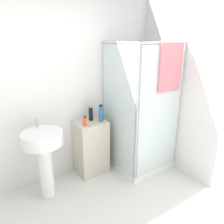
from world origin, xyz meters
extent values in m
cube|color=white|center=(0.00, 1.70, 1.25)|extent=(6.40, 0.06, 2.50)
cube|color=white|center=(1.27, 1.27, 0.04)|extent=(0.80, 0.80, 0.09)
cylinder|color=#B2B2B7|center=(1.65, 1.65, 0.93)|extent=(0.04, 0.04, 1.86)
cylinder|color=#B2B2B7|center=(0.88, 1.65, 0.93)|extent=(0.04, 0.04, 1.86)
cylinder|color=#B2B2B7|center=(1.65, 0.88, 0.93)|extent=(0.04, 0.04, 1.86)
cylinder|color=#B2B2B7|center=(0.88, 0.88, 0.93)|extent=(0.04, 0.04, 1.86)
cylinder|color=#B2B2B7|center=(1.27, 0.88, 1.85)|extent=(0.77, 0.04, 0.04)
cylinder|color=#B2B2B7|center=(1.27, 1.65, 1.85)|extent=(0.77, 0.04, 0.04)
cylinder|color=#B2B2B7|center=(0.88, 1.27, 1.85)|extent=(0.04, 0.77, 0.04)
cylinder|color=#B2B2B7|center=(1.65, 1.27, 1.85)|extent=(0.04, 0.77, 0.04)
cube|color=silver|center=(1.27, 0.87, 0.96)|extent=(0.73, 0.01, 1.74)
cube|color=silver|center=(0.87, 1.27, 0.96)|extent=(0.01, 0.73, 1.74)
cylinder|color=#B7BABF|center=(1.47, 1.59, 0.79)|extent=(0.02, 0.02, 1.40)
cylinder|color=#B7BABF|center=(1.47, 1.54, 1.51)|extent=(0.07, 0.07, 0.04)
cube|color=#D1757F|center=(1.37, 0.85, 1.55)|extent=(0.39, 0.03, 0.60)
cube|color=beige|center=(0.55, 1.49, 0.40)|extent=(0.43, 0.36, 0.79)
sphere|color=gold|center=(0.55, 1.30, 0.44)|extent=(0.02, 0.02, 0.02)
cylinder|color=white|center=(-0.17, 1.32, 0.36)|extent=(0.17, 0.17, 0.72)
cylinder|color=white|center=(-0.17, 1.32, 0.79)|extent=(0.47, 0.47, 0.15)
cylinder|color=#B7BABF|center=(-0.17, 1.49, 0.93)|extent=(0.02, 0.02, 0.13)
cube|color=#B7BABF|center=(-0.17, 1.46, 0.99)|extent=(0.02, 0.07, 0.02)
cylinder|color=#E5562D|center=(0.42, 1.40, 0.85)|extent=(0.06, 0.06, 0.11)
cylinder|color=black|center=(0.42, 1.40, 0.91)|extent=(0.02, 0.02, 0.02)
cube|color=black|center=(0.42, 1.39, 0.93)|extent=(0.01, 0.03, 0.01)
cylinder|color=black|center=(0.59, 1.54, 0.89)|extent=(0.06, 0.06, 0.19)
cylinder|color=gold|center=(0.59, 1.54, 0.99)|extent=(0.05, 0.05, 0.02)
cylinder|color=#2D66A3|center=(0.68, 1.42, 0.90)|extent=(0.06, 0.06, 0.22)
cylinder|color=black|center=(0.68, 1.42, 1.02)|extent=(0.05, 0.05, 0.02)
camera|label=1|loc=(-0.78, -1.04, 1.90)|focal=35.00mm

